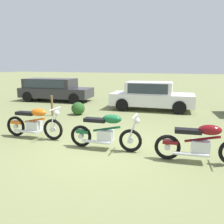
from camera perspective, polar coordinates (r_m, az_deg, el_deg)
ground_plane at (r=6.46m, az=-1.63°, el=-8.94°), size 120.00×120.00×0.00m
motorcycle_orange at (r=7.59m, az=-18.78°, el=-2.62°), size 2.01×0.65×1.02m
motorcycle_green at (r=6.23m, az=-1.57°, el=-4.99°), size 2.03×0.66×1.02m
motorcycle_maroon at (r=5.78m, az=21.22°, el=-7.25°), size 2.07×0.72×1.02m
car_charcoal at (r=15.26m, az=-14.37°, el=5.82°), size 4.72×2.35×1.43m
car_white at (r=11.97m, az=9.62°, el=4.35°), size 4.31×2.15×1.43m
fence_post_wooden at (r=10.73m, az=-14.68°, el=1.53°), size 0.10×0.10×0.93m
shrub_low at (r=10.75m, az=-8.43°, el=0.88°), size 0.62×0.63×0.59m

